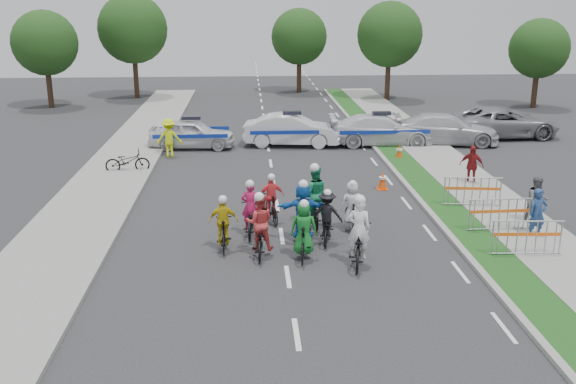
{
  "coord_description": "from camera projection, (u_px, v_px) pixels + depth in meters",
  "views": [
    {
      "loc": [
        -0.97,
        -15.36,
        6.99
      ],
      "look_at": [
        0.26,
        4.02,
        1.1
      ],
      "focal_mm": 40.0,
      "sensor_mm": 36.0,
      "label": 1
    }
  ],
  "objects": [
    {
      "name": "sidewalk_left",
      "position": [
        82.0,
        217.0,
        21.12
      ],
      "size": [
        3.0,
        60.0,
        0.13
      ],
      "primitive_type": "cube",
      "color": "gray",
      "rests_on": "ground"
    },
    {
      "name": "rider_5",
      "position": [
        303.0,
        216.0,
        18.96
      ],
      "size": [
        1.57,
        1.87,
        1.94
      ],
      "rotation": [
        0.0,
        0.0,
        3.09
      ],
      "color": "black",
      "rests_on": "ground"
    },
    {
      "name": "marshal_hiviz",
      "position": [
        169.0,
        138.0,
        29.17
      ],
      "size": [
        1.16,
        0.7,
        1.76
      ],
      "primitive_type": "imported",
      "rotation": [
        0.0,
        0.0,
        3.18
      ],
      "color": "#DBF00C",
      "rests_on": "ground"
    },
    {
      "name": "barrier_2",
      "position": [
        472.0,
        193.0,
        22.05
      ],
      "size": [
        2.05,
        0.74,
        1.12
      ],
      "primitive_type": null,
      "rotation": [
        0.0,
        0.0,
        -0.12
      ],
      "color": "#A5A8AD",
      "rests_on": "ground"
    },
    {
      "name": "rider_4",
      "position": [
        327.0,
        221.0,
        18.99
      ],
      "size": [
        1.0,
        1.7,
        1.66
      ],
      "rotation": [
        0.0,
        0.0,
        2.96
      ],
      "color": "black",
      "rests_on": "ground"
    },
    {
      "name": "rider_7",
      "position": [
        352.0,
        211.0,
        19.92
      ],
      "size": [
        0.73,
        1.61,
        1.66
      ],
      "rotation": [
        0.0,
        0.0,
        3.23
      ],
      "color": "black",
      "rests_on": "ground"
    },
    {
      "name": "spectator_2",
      "position": [
        471.0,
        165.0,
        24.76
      ],
      "size": [
        0.99,
        0.8,
        1.58
      ],
      "primitive_type": "imported",
      "rotation": [
        0.0,
        0.0,
        -0.53
      ],
      "color": "maroon",
      "rests_on": "ground"
    },
    {
      "name": "cone_1",
      "position": [
        399.0,
        152.0,
        28.86
      ],
      "size": [
        0.4,
        0.4,
        0.7
      ],
      "color": "#F24C0C",
      "rests_on": "ground"
    },
    {
      "name": "rider_2",
      "position": [
        260.0,
        232.0,
        18.01
      ],
      "size": [
        0.8,
        1.86,
        1.88
      ],
      "rotation": [
        0.0,
        0.0,
        3.1
      ],
      "color": "black",
      "rests_on": "ground"
    },
    {
      "name": "police_car_1",
      "position": [
        292.0,
        130.0,
        31.45
      ],
      "size": [
        4.85,
        2.18,
        1.55
      ],
      "primitive_type": "imported",
      "rotation": [
        0.0,
        0.0,
        1.45
      ],
      "color": "silver",
      "rests_on": "ground"
    },
    {
      "name": "civilian_suv",
      "position": [
        504.0,
        122.0,
        33.33
      ],
      "size": [
        5.73,
        2.88,
        1.56
      ],
      "primitive_type": "imported",
      "rotation": [
        0.0,
        0.0,
        1.62
      ],
      "color": "gray",
      "rests_on": "ground"
    },
    {
      "name": "barrier_0",
      "position": [
        526.0,
        240.0,
        17.79
      ],
      "size": [
        2.02,
        0.6,
        1.12
      ],
      "primitive_type": null,
      "rotation": [
        0.0,
        0.0,
        -0.05
      ],
      "color": "#A5A8AD",
      "rests_on": "ground"
    },
    {
      "name": "rider_9",
      "position": [
        272.0,
        203.0,
        20.68
      ],
      "size": [
        0.88,
        1.63,
        1.65
      ],
      "rotation": [
        0.0,
        0.0,
        3.35
      ],
      "color": "black",
      "rests_on": "ground"
    },
    {
      "name": "police_car_2",
      "position": [
        381.0,
        130.0,
        31.63
      ],
      "size": [
        5.22,
        2.29,
        1.49
      ],
      "primitive_type": "imported",
      "rotation": [
        0.0,
        0.0,
        1.53
      ],
      "color": "silver",
      "rests_on": "ground"
    },
    {
      "name": "tree_2",
      "position": [
        539.0,
        49.0,
        41.56
      ],
      "size": [
        3.85,
        3.85,
        5.77
      ],
      "color": "#382619",
      "rests_on": "ground"
    },
    {
      "name": "curb_right",
      "position": [
        428.0,
        210.0,
        21.83
      ],
      "size": [
        0.2,
        60.0,
        0.12
      ],
      "primitive_type": "cube",
      "color": "gray",
      "rests_on": "ground"
    },
    {
      "name": "grass_strip",
      "position": [
        448.0,
        210.0,
        21.87
      ],
      "size": [
        1.2,
        60.0,
        0.11
      ],
      "primitive_type": "cube",
      "color": "#174A18",
      "rests_on": "ground"
    },
    {
      "name": "spectator_1",
      "position": [
        537.0,
        201.0,
        20.33
      ],
      "size": [
        0.89,
        0.75,
        1.62
      ],
      "primitive_type": "imported",
      "rotation": [
        0.0,
        0.0,
        0.18
      ],
      "color": "#545559",
      "rests_on": "ground"
    },
    {
      "name": "tree_0",
      "position": [
        45.0,
        43.0,
        41.44
      ],
      "size": [
        4.2,
        4.2,
        6.3
      ],
      "color": "#382619",
      "rests_on": "ground"
    },
    {
      "name": "rider_1",
      "position": [
        304.0,
        235.0,
        17.77
      ],
      "size": [
        0.79,
        1.71,
        1.75
      ],
      "rotation": [
        0.0,
        0.0,
        3.01
      ],
      "color": "black",
      "rests_on": "ground"
    },
    {
      "name": "spectator_0",
      "position": [
        538.0,
        214.0,
        19.26
      ],
      "size": [
        0.6,
        0.43,
        1.55
      ],
      "primitive_type": "imported",
      "rotation": [
        0.0,
        0.0,
        0.1
      ],
      "color": "navy",
      "rests_on": "ground"
    },
    {
      "name": "barrier_1",
      "position": [
        499.0,
        216.0,
        19.71
      ],
      "size": [
        2.01,
        0.55,
        1.12
      ],
      "primitive_type": null,
      "rotation": [
        0.0,
        0.0,
        0.03
      ],
      "color": "#A5A8AD",
      "rests_on": "ground"
    },
    {
      "name": "police_car_0",
      "position": [
        192.0,
        134.0,
        30.95
      ],
      "size": [
        4.22,
        1.92,
        1.4
      ],
      "primitive_type": "imported",
      "rotation": [
        0.0,
        0.0,
        1.5
      ],
      "color": "silver",
      "rests_on": "ground"
    },
    {
      "name": "rider_8",
      "position": [
        314.0,
        202.0,
        20.43
      ],
      "size": [
        0.86,
        2.01,
        2.05
      ],
      "rotation": [
        0.0,
        0.0,
        3.15
      ],
      "color": "black",
      "rests_on": "ground"
    },
    {
      "name": "parked_bike",
      "position": [
        127.0,
        161.0,
        26.67
      ],
      "size": [
        1.87,
        0.84,
        0.95
      ],
      "primitive_type": "imported",
      "rotation": [
        0.0,
        0.0,
        1.69
      ],
      "color": "black",
      "rests_on": "ground"
    },
    {
      "name": "rider_0",
      "position": [
        358.0,
        241.0,
        17.39
      ],
      "size": [
        1.05,
        2.06,
        2.01
      ],
      "rotation": [
        0.0,
        0.0,
        2.95
      ],
      "color": "black",
      "rests_on": "ground"
    },
    {
      "name": "sidewalk_right",
      "position": [
        500.0,
        209.0,
        21.97
      ],
      "size": [
        2.4,
        60.0,
        0.13
      ],
      "primitive_type": "cube",
      "color": "gray",
      "rests_on": "ground"
    },
    {
      "name": "rider_6",
      "position": [
        250.0,
        217.0,
        19.57
      ],
      "size": [
        0.73,
        1.78,
        1.78
      ],
      "rotation": [
        0.0,
        0.0,
        3.07
      ],
      "color": "black",
      "rests_on": "ground"
    },
    {
      "name": "ground",
      "position": [
        288.0,
        277.0,
        16.76
      ],
      "size": [
        90.0,
        90.0,
        0.0
      ],
      "primitive_type": "plane",
      "color": "#28282B",
      "rests_on": "ground"
    },
    {
      "name": "tree_3",
      "position": [
        133.0,
        29.0,
        45.36
      ],
      "size": [
        4.9,
        4.9,
        7.35
      ],
      "color": "#382619",
      "rests_on": "ground"
    },
    {
      "name": "tree_4",
      "position": [
        299.0,
        37.0,
        48.2
      ],
      "size": [
        4.2,
        4.2,
        6.3
      ],
      "color": "#382619",
      "rests_on": "ground"
    },
    {
      "name": "tree_1",
      "position": [
        390.0,
        35.0,
        44.64
      ],
      "size": [
        4.55,
        4.55,
        6.82
      ],
      "color": "#382619",
      "rests_on": "ground"
    },
    {
      "name": "rider_3",
      "position": [
        224.0,
        228.0,
        18.4
      ],
      "size": [
        0.84,
        1.59,
        1.67
      ],
      "rotation": [
        0.0,
        0.0,
        3.15
      ],
      "color": "black",
      "rests_on": "ground"
    },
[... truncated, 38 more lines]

